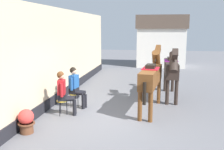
{
  "coord_description": "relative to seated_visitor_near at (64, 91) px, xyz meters",
  "views": [
    {
      "loc": [
        1.13,
        -7.51,
        2.72
      ],
      "look_at": [
        -0.4,
        1.2,
        1.05
      ],
      "focal_mm": 40.94,
      "sensor_mm": 36.0,
      "label": 1
    }
  ],
  "objects": [
    {
      "name": "seated_visitor_near",
      "position": [
        0.0,
        0.0,
        0.0
      ],
      "size": [
        0.61,
        0.48,
        1.39
      ],
      "color": "gold",
      "rests_on": "ground_plane"
    },
    {
      "name": "spare_stool_white",
      "position": [
        2.12,
        4.41,
        -0.38
      ],
      "size": [
        0.32,
        0.32,
        0.46
      ],
      "color": "white",
      "rests_on": "ground_plane"
    },
    {
      "name": "seated_visitor_far",
      "position": [
        0.11,
        0.82,
        0.0
      ],
      "size": [
        0.61,
        0.48,
        1.39
      ],
      "color": "gold",
      "rests_on": "ground_plane"
    },
    {
      "name": "ground_plane",
      "position": [
        1.66,
        3.23,
        -0.78
      ],
      "size": [
        40.0,
        40.0,
        0.0
      ],
      "primitive_type": "plane",
      "color": "slate"
    },
    {
      "name": "saddled_horse_far",
      "position": [
        3.35,
        2.54,
        0.38
      ],
      "size": [
        0.51,
        3.0,
        2.06
      ],
      "color": "#2D231E",
      "rests_on": "ground_plane"
    },
    {
      "name": "distant_cottage",
      "position": [
        3.06,
        11.0,
        1.02
      ],
      "size": [
        3.4,
        2.6,
        3.5
      ],
      "color": "silver",
      "rests_on": "ground_plane"
    },
    {
      "name": "flower_planter_near",
      "position": [
        -0.48,
        -1.5,
        -0.44
      ],
      "size": [
        0.43,
        0.43,
        0.64
      ],
      "color": "brown",
      "rests_on": "ground_plane"
    },
    {
      "name": "satchel_bag",
      "position": [
        -0.23,
        1.92,
        -0.68
      ],
      "size": [
        0.17,
        0.3,
        0.2
      ],
      "primitive_type": "cube",
      "rotation": [
        0.0,
        0.0,
        1.36
      ],
      "color": "black",
      "rests_on": "ground_plane"
    },
    {
      "name": "pub_facade_wall",
      "position": [
        -0.89,
        1.73,
        0.76
      ],
      "size": [
        0.34,
        14.0,
        3.4
      ],
      "color": "#CCB793",
      "rests_on": "ground_plane"
    },
    {
      "name": "saddled_horse_near",
      "position": [
        2.65,
        0.96,
        0.38
      ],
      "size": [
        0.71,
        2.99,
        2.06
      ],
      "color": "brown",
      "rests_on": "ground_plane"
    }
  ]
}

